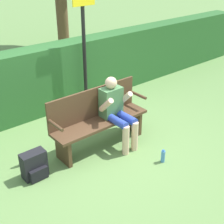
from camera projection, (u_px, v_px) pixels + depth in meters
The scene contains 7 objects.
ground_plane at pixel (101, 145), 5.21m from camera, with size 40.00×40.00×0.00m, color #668E4C.
hedge_back at pixel (46, 79), 6.10m from camera, with size 12.00×0.49×1.30m.
park_bench at pixel (98, 118), 5.03m from camera, with size 1.68×0.42×0.97m.
person_seated at pixel (116, 109), 5.00m from camera, with size 0.49×0.64×1.14m.
backpack at pixel (35, 165), 4.41m from camera, with size 0.35×0.25×0.40m.
water_bottle at pixel (163, 156), 4.76m from camera, with size 0.06×0.06×0.21m.
signpost at pixel (84, 42), 5.86m from camera, with size 0.47×0.09×2.32m.
Camera 1 is at (-2.66, -3.47, 2.90)m, focal length 50.00 mm.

